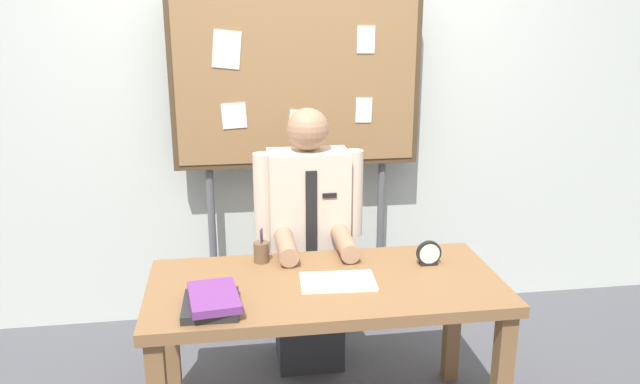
{
  "coord_description": "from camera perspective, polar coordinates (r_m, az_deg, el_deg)",
  "views": [
    {
      "loc": [
        -0.39,
        -2.43,
        1.86
      ],
      "look_at": [
        0.0,
        0.17,
        1.07
      ],
      "focal_mm": 35.33,
      "sensor_mm": 36.0,
      "label": 1
    }
  ],
  "objects": [
    {
      "name": "back_wall",
      "position": [
        3.71,
        -2.43,
        8.71
      ],
      "size": [
        6.4,
        0.08,
        2.7
      ],
      "primitive_type": "cube",
      "color": "silver",
      "rests_on": "ground_plane"
    },
    {
      "name": "desk",
      "position": [
        2.76,
        0.53,
        -9.95
      ],
      "size": [
        1.51,
        0.7,
        0.72
      ],
      "color": "brown",
      "rests_on": "ground_plane"
    },
    {
      "name": "person",
      "position": [
        3.26,
        -1.02,
        -5.35
      ],
      "size": [
        0.55,
        0.56,
        1.38
      ],
      "color": "#2D2D33",
      "rests_on": "ground_plane"
    },
    {
      "name": "bulletin_board",
      "position": [
        3.49,
        -2.08,
        9.69
      ],
      "size": [
        1.38,
        0.09,
        1.96
      ],
      "color": "#4C3823",
      "rests_on": "ground_plane"
    },
    {
      "name": "book_stack",
      "position": [
        2.51,
        -9.74,
        -9.74
      ],
      "size": [
        0.23,
        0.3,
        0.06
      ],
      "color": "#262626",
      "rests_on": "desk"
    },
    {
      "name": "open_notebook",
      "position": [
        2.7,
        1.62,
        -8.11
      ],
      "size": [
        0.33,
        0.22,
        0.01
      ],
      "primitive_type": "cube",
      "rotation": [
        0.0,
        0.0,
        -0.06
      ],
      "color": "silver",
      "rests_on": "desk"
    },
    {
      "name": "desk_clock",
      "position": [
        2.91,
        9.83,
        -5.57
      ],
      "size": [
        0.11,
        0.04,
        0.11
      ],
      "color": "black",
      "rests_on": "desk"
    },
    {
      "name": "pen_holder",
      "position": [
        2.91,
        -5.34,
        -5.41
      ],
      "size": [
        0.07,
        0.07,
        0.16
      ],
      "color": "brown",
      "rests_on": "desk"
    }
  ]
}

